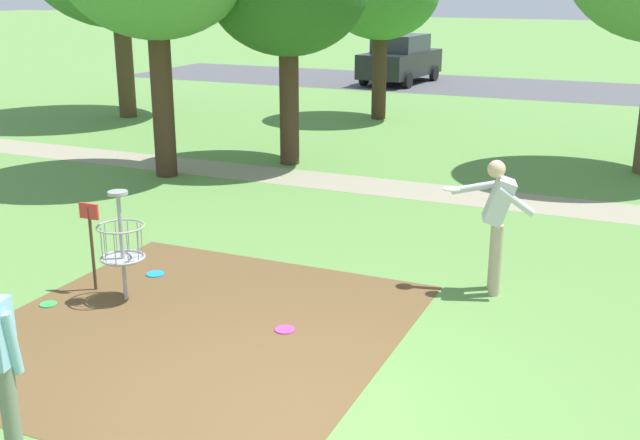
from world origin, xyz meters
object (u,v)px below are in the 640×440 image
disc_golf_basket (118,241)px  frisbee_by_tee (116,258)px  frisbee_mid_grass (285,330)px  player_foreground_watching (497,217)px  parked_car_leftmost (400,59)px  frisbee_near_basket (155,274)px  frisbee_far_left (48,304)px

disc_golf_basket → frisbee_by_tee: bearing=131.0°
frisbee_mid_grass → player_foreground_watching: bearing=48.1°
frisbee_by_tee → parked_car_leftmost: (-2.54, 20.65, 0.91)m
player_foreground_watching → frisbee_near_basket: player_foreground_watching is taller
disc_golf_basket → player_foreground_watching: bearing=26.6°
frisbee_far_left → parked_car_leftmost: parked_car_leftmost is taller
frisbee_far_left → frisbee_mid_grass: bearing=9.9°
parked_car_leftmost → player_foreground_watching: bearing=-68.7°
frisbee_near_basket → parked_car_leftmost: bearing=99.3°
frisbee_mid_grass → parked_car_leftmost: parked_car_leftmost is taller
frisbee_near_basket → frisbee_far_left: same height
frisbee_by_tee → frisbee_far_left: (0.29, -1.68, 0.00)m
frisbee_mid_grass → frisbee_far_left: size_ratio=1.10×
disc_golf_basket → frisbee_mid_grass: size_ratio=6.05×
player_foreground_watching → frisbee_near_basket: 4.55m
player_foreground_watching → disc_golf_basket: bearing=-153.4°
frisbee_near_basket → parked_car_leftmost: (-3.42, 20.95, 0.91)m
disc_golf_basket → frisbee_by_tee: 1.67m
frisbee_near_basket → parked_car_leftmost: 21.25m
frisbee_by_tee → parked_car_leftmost: bearing=97.0°
frisbee_near_basket → frisbee_by_tee: same height
player_foreground_watching → frisbee_far_left: 5.61m
player_foreground_watching → frisbee_far_left: player_foreground_watching is taller
frisbee_near_basket → frisbee_mid_grass: bearing=-19.9°
frisbee_far_left → parked_car_leftmost: 22.52m
frisbee_near_basket → disc_golf_basket: bearing=-83.2°
player_foreground_watching → frisbee_mid_grass: 3.00m
frisbee_by_tee → parked_car_leftmost: parked_car_leftmost is taller
disc_golf_basket → frisbee_far_left: (-0.69, -0.55, -0.74)m
frisbee_near_basket → frisbee_far_left: (-0.59, -1.38, 0.00)m
disc_golf_basket → parked_car_leftmost: (-3.52, 21.78, 0.17)m
frisbee_far_left → frisbee_near_basket: bearing=66.7°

